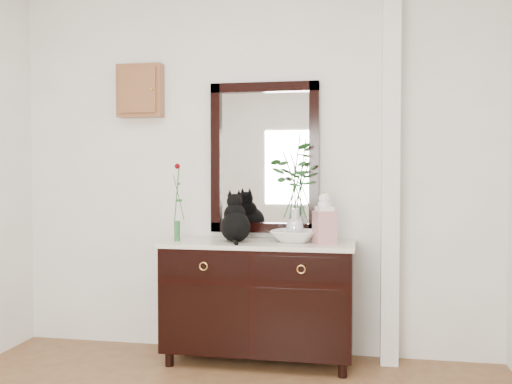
% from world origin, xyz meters
% --- Properties ---
extents(wall_back, '(3.60, 0.04, 2.70)m').
position_xyz_m(wall_back, '(0.00, 1.98, 1.35)').
color(wall_back, white).
rests_on(wall_back, ground).
extents(pilaster, '(0.12, 0.20, 2.70)m').
position_xyz_m(pilaster, '(1.00, 1.90, 1.35)').
color(pilaster, white).
rests_on(pilaster, ground).
extents(sideboard, '(1.33, 0.52, 0.82)m').
position_xyz_m(sideboard, '(0.10, 1.73, 0.47)').
color(sideboard, black).
rests_on(sideboard, ground).
extents(wall_mirror, '(0.80, 0.06, 1.10)m').
position_xyz_m(wall_mirror, '(0.10, 1.97, 1.44)').
color(wall_mirror, black).
rests_on(wall_mirror, wall_back).
extents(key_cabinet, '(0.35, 0.10, 0.40)m').
position_xyz_m(key_cabinet, '(-0.85, 1.94, 1.95)').
color(key_cabinet, brown).
rests_on(key_cabinet, wall_back).
extents(cat, '(0.32, 0.36, 0.34)m').
position_xyz_m(cat, '(-0.06, 1.71, 1.02)').
color(cat, black).
rests_on(cat, sideboard).
extents(lotus_bowl, '(0.37, 0.37, 0.08)m').
position_xyz_m(lotus_bowl, '(0.35, 1.77, 0.89)').
color(lotus_bowl, white).
rests_on(lotus_bowl, sideboard).
extents(vase_branches, '(0.46, 0.46, 0.74)m').
position_xyz_m(vase_branches, '(0.35, 1.77, 1.24)').
color(vase_branches, silver).
rests_on(vase_branches, lotus_bowl).
extents(bud_vase_rose, '(0.09, 0.09, 0.55)m').
position_xyz_m(bud_vase_rose, '(-0.47, 1.66, 1.13)').
color(bud_vase_rose, '#2A6A36').
rests_on(bud_vase_rose, sideboard).
extents(ginger_jar, '(0.17, 0.17, 0.36)m').
position_xyz_m(ginger_jar, '(0.56, 1.69, 1.03)').
color(ginger_jar, silver).
rests_on(ginger_jar, sideboard).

